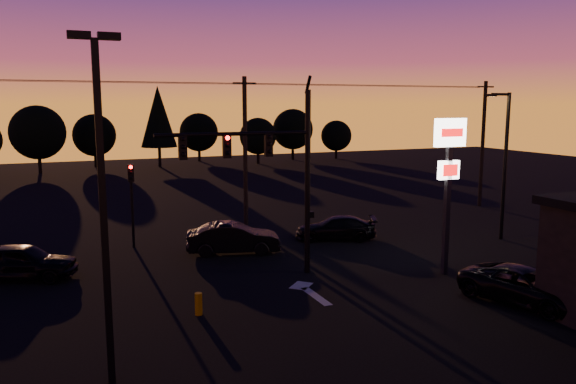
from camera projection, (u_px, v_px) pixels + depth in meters
name	position (u px, v px, depth m)	size (l,w,h in m)	color
ground	(315.00, 307.00, 20.70)	(120.00, 120.00, 0.00)	black
lane_arrow	(309.00, 291.00, 22.41)	(1.20, 3.10, 0.01)	beige
traffic_signal_mast	(273.00, 163.00, 23.53)	(6.79, 0.52, 8.58)	black
secondary_signal	(132.00, 193.00, 28.80)	(0.30, 0.31, 4.35)	black
parking_lot_light	(102.00, 189.00, 14.28)	(1.25, 0.30, 9.14)	black
pylon_sign	(449.00, 163.00, 23.97)	(1.50, 0.28, 6.80)	black
streetlight	(504.00, 160.00, 30.34)	(1.55, 0.35, 8.00)	black
utility_pole_1	(245.00, 151.00, 33.50)	(1.40, 0.26, 9.00)	black
utility_pole_2	(483.00, 143.00, 40.38)	(1.40, 0.26, 9.00)	black
power_wires	(244.00, 84.00, 32.88)	(36.00, 1.22, 0.07)	black
bollard	(199.00, 304.00, 19.84)	(0.27, 0.27, 0.80)	#AF7A00
tree_2	(38.00, 132.00, 59.92)	(5.77, 5.78, 7.26)	black
tree_3	(94.00, 135.00, 65.95)	(4.95, 4.95, 6.22)	black
tree_4	(158.00, 117.00, 65.55)	(4.18, 4.18, 9.50)	black
tree_5	(199.00, 132.00, 72.74)	(4.95, 4.95, 6.22)	black
tree_6	(258.00, 136.00, 69.62)	(4.54, 4.54, 5.71)	black
tree_7	(293.00, 129.00, 74.55)	(5.36, 5.36, 6.74)	black
tree_8	(336.00, 136.00, 76.08)	(4.12, 4.12, 5.19)	black
car_left	(22.00, 262.00, 23.83)	(1.82, 4.52, 1.54)	black
car_mid	(233.00, 238.00, 28.03)	(1.62, 4.63, 1.53)	black
car_right	(336.00, 228.00, 30.92)	(1.79, 4.40, 1.28)	black
suv_parked	(526.00, 286.00, 20.93)	(2.23, 4.84, 1.34)	black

